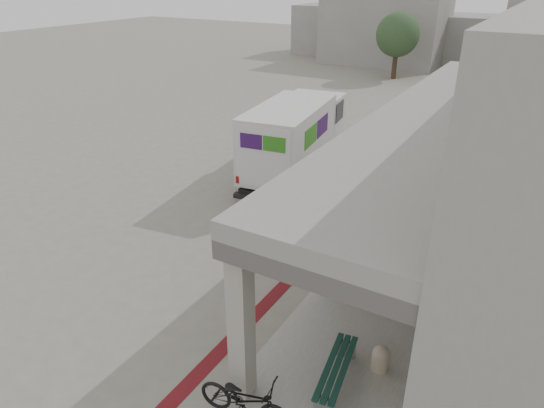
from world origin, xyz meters
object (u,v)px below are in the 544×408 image
Objects in this scene: fedex_truck at (296,136)px; utility_cabinet at (463,253)px; bicycle_black at (245,399)px; bench at (336,371)px.

utility_cabinet is (7.26, -4.11, -0.93)m from fedex_truck.
utility_cabinet is 0.61× the size of bicycle_black.
fedex_truck is at bearing 113.44° from bench.
utility_cabinet reaches higher than bicycle_black.
bicycle_black is at bearing -132.63° from bench.
bench is 1.93m from bicycle_black.
bench is at bearing -102.06° from utility_cabinet.
bicycle_black reaches higher than bench.
utility_cabinet is (1.30, 5.42, 0.23)m from bench.
bicycle_black is (-2.37, -7.02, -0.08)m from utility_cabinet.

